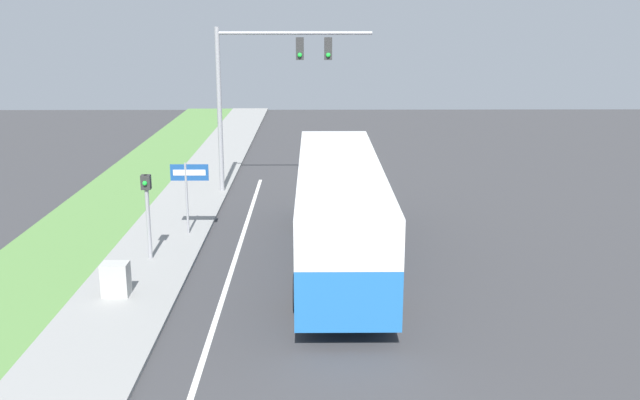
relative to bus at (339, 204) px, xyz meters
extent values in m
plane|color=#38383A|center=(0.36, -3.76, -1.85)|extent=(80.00, 80.00, 0.00)
cube|color=gray|center=(-5.84, -3.76, -1.79)|extent=(2.80, 80.00, 0.12)
cube|color=silver|center=(-3.24, -3.76, -1.85)|extent=(0.14, 30.00, 0.01)
cube|color=#236BB7|center=(0.00, 0.01, -0.68)|extent=(2.44, 12.13, 1.46)
cube|color=white|center=(0.00, 0.01, 0.64)|extent=(2.44, 12.13, 1.20)
cube|color=black|center=(0.00, 0.01, 0.23)|extent=(2.48, 11.16, 0.90)
cube|color=white|center=(0.00, -0.89, 1.36)|extent=(1.71, 4.24, 0.24)
cylinder|color=black|center=(-1.17, 3.77, -1.37)|extent=(0.28, 0.95, 0.95)
cylinder|color=black|center=(1.17, 3.77, -1.37)|extent=(0.28, 0.95, 0.95)
cylinder|color=black|center=(-1.17, -3.74, -1.37)|extent=(0.28, 0.95, 0.95)
cylinder|color=black|center=(1.17, -3.74, -1.37)|extent=(0.28, 0.95, 0.95)
cylinder|color=#939399|center=(-4.69, 8.73, 1.62)|extent=(0.20, 0.20, 6.93)
cylinder|color=#939399|center=(-1.54, 8.73, 4.83)|extent=(6.30, 0.14, 0.14)
cube|color=#2D2D2D|center=(-1.33, 8.73, 4.21)|extent=(0.32, 0.28, 0.90)
sphere|color=#1ED838|center=(-1.33, 8.55, 3.97)|extent=(0.18, 0.18, 0.18)
cube|color=#2D2D2D|center=(-0.18, 8.73, 4.21)|extent=(0.32, 0.28, 0.90)
sphere|color=#1ED838|center=(-0.18, 8.55, 3.97)|extent=(0.18, 0.18, 0.18)
cylinder|color=#939399|center=(-5.82, -0.01, -0.47)|extent=(0.12, 0.12, 2.76)
cube|color=#2D2D2D|center=(-5.82, -0.01, 0.69)|extent=(0.28, 0.24, 0.44)
sphere|color=#1ED838|center=(-5.82, -0.16, 0.69)|extent=(0.14, 0.14, 0.14)
cylinder|color=#939399|center=(-5.10, 2.61, -0.56)|extent=(0.08, 0.08, 2.58)
cube|color=#19478C|center=(-4.97, 2.61, 0.40)|extent=(1.29, 0.03, 0.56)
cube|color=white|center=(-4.97, 2.59, 0.40)|extent=(1.09, 0.01, 0.20)
cube|color=#A8A8A3|center=(-6.07, -3.00, -1.27)|extent=(0.71, 0.51, 0.91)
camera|label=1|loc=(-0.77, -20.88, 5.57)|focal=40.00mm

